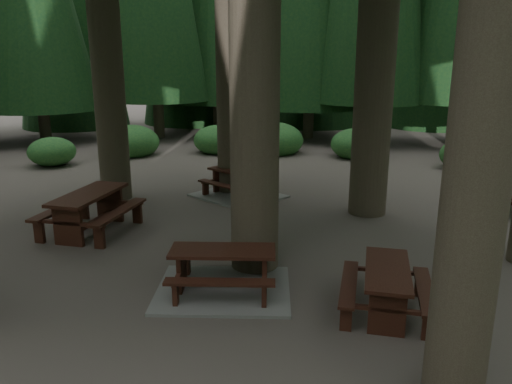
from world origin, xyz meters
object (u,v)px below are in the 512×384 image
(picnic_table_a, at_px, (223,277))
(picnic_table_c, at_px, (238,188))
(picnic_table_b, at_px, (90,206))
(picnic_table_f, at_px, (387,283))

(picnic_table_a, relative_size, picnic_table_c, 0.93)
(picnic_table_a, xyz_separation_m, picnic_table_c, (-1.70, 5.45, 0.01))
(picnic_table_b, relative_size, picnic_table_c, 0.79)
(picnic_table_b, bearing_deg, picnic_table_a, -119.34)
(picnic_table_a, xyz_separation_m, picnic_table_b, (-3.77, 1.77, 0.35))
(picnic_table_c, bearing_deg, picnic_table_f, -26.75)
(picnic_table_a, relative_size, picnic_table_f, 1.47)
(picnic_table_a, distance_m, picnic_table_c, 5.71)
(picnic_table_a, bearing_deg, picnic_table_f, -14.06)
(picnic_table_a, distance_m, picnic_table_b, 4.18)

